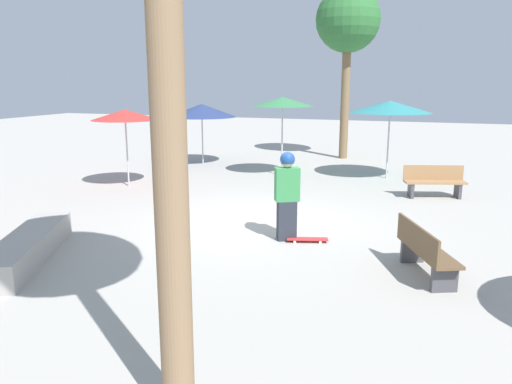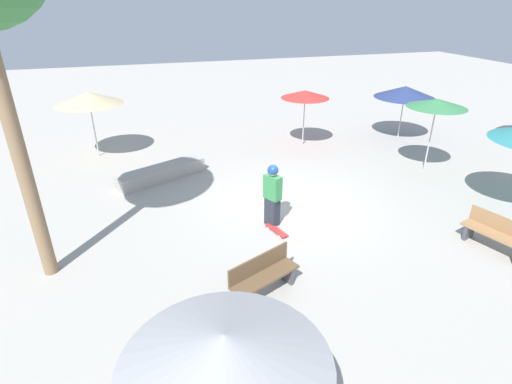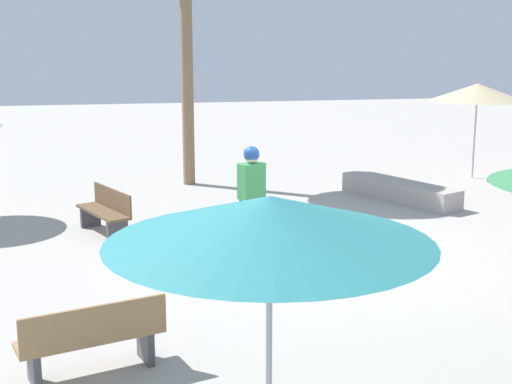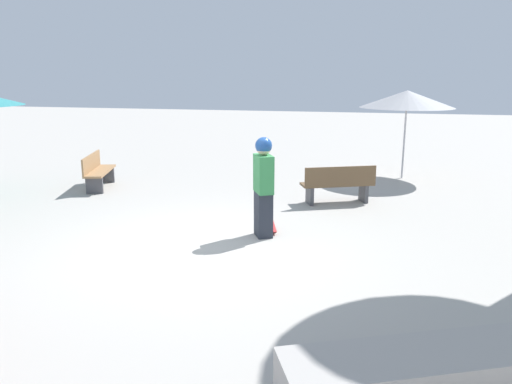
# 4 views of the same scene
# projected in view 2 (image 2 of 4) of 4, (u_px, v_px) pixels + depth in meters

# --- Properties ---
(ground_plane) EXTENTS (60.00, 60.00, 0.00)m
(ground_plane) POSITION_uv_depth(u_px,v_px,m) (290.00, 207.00, 11.90)
(ground_plane) COLOR #ADA8A0
(skater_main) EXTENTS (0.44, 0.53, 1.75)m
(skater_main) POSITION_uv_depth(u_px,v_px,m) (272.00, 193.00, 10.58)
(skater_main) COLOR #282D38
(skater_main) RESTS_ON ground_plane
(skateboard) EXTENTS (0.42, 0.82, 0.07)m
(skateboard) POSITION_uv_depth(u_px,v_px,m) (277.00, 230.00, 10.59)
(skateboard) COLOR red
(skateboard) RESTS_ON ground_plane
(concrete_ledge) EXTENTS (3.09, 1.89, 0.45)m
(concrete_ledge) POSITION_uv_depth(u_px,v_px,m) (162.00, 173.00, 13.61)
(concrete_ledge) COLOR #A8A39E
(concrete_ledge) RESTS_ON ground_plane
(bench_near) EXTENTS (0.89, 1.66, 0.85)m
(bench_near) POSITION_uv_depth(u_px,v_px,m) (497.00, 234.00, 9.73)
(bench_near) COLOR #47474C
(bench_near) RESTS_ON ground_plane
(bench_far) EXTENTS (1.64, 1.05, 0.85)m
(bench_far) POSITION_uv_depth(u_px,v_px,m) (263.00, 276.00, 8.28)
(bench_far) COLOR #47474C
(bench_far) RESTS_ON ground_plane
(shade_umbrella_red) EXTENTS (1.95, 1.95, 2.27)m
(shade_umbrella_red) POSITION_uv_depth(u_px,v_px,m) (305.00, 94.00, 15.99)
(shade_umbrella_red) COLOR #B7B7BC
(shade_umbrella_red) RESTS_ON ground_plane
(shade_umbrella_grey) EXTENTS (2.48, 2.48, 2.36)m
(shade_umbrella_grey) POSITION_uv_depth(u_px,v_px,m) (225.00, 350.00, 4.39)
(shade_umbrella_grey) COLOR #B7B7BC
(shade_umbrella_grey) RESTS_ON ground_plane
(shade_umbrella_tan) EXTENTS (2.45, 2.45, 2.49)m
(shade_umbrella_tan) POSITION_uv_depth(u_px,v_px,m) (89.00, 98.00, 14.71)
(shade_umbrella_tan) COLOR #B7B7BC
(shade_umbrella_tan) RESTS_ON ground_plane
(shade_umbrella_green) EXTENTS (1.98, 1.98, 2.57)m
(shade_umbrella_green) POSITION_uv_depth(u_px,v_px,m) (437.00, 103.00, 13.38)
(shade_umbrella_green) COLOR #B7B7BC
(shade_umbrella_green) RESTS_ON ground_plane
(shade_umbrella_navy) EXTENTS (2.56, 2.56, 2.24)m
(shade_umbrella_navy) POSITION_uv_depth(u_px,v_px,m) (405.00, 92.00, 16.93)
(shade_umbrella_navy) COLOR #B7B7BC
(shade_umbrella_navy) RESTS_ON ground_plane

